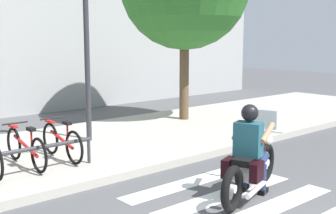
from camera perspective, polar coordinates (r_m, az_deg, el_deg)
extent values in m
cube|color=#A8A399|center=(9.67, -13.21, -5.56)|extent=(24.00, 4.40, 0.15)
cube|color=white|center=(6.79, 12.59, -12.48)|extent=(2.80, 0.40, 0.01)
cube|color=white|center=(7.25, 7.40, -10.91)|extent=(2.80, 0.40, 0.01)
cube|color=white|center=(7.77, 2.91, -9.47)|extent=(2.80, 0.40, 0.01)
torus|color=black|center=(7.89, 12.28, -6.88)|extent=(0.67, 0.33, 0.67)
cylinder|color=silver|center=(7.89, 12.28, -6.88)|extent=(0.15, 0.13, 0.12)
torus|color=black|center=(6.50, 8.14, -10.21)|extent=(0.67, 0.33, 0.67)
cylinder|color=silver|center=(6.50, 8.14, -10.21)|extent=(0.15, 0.13, 0.12)
cube|color=silver|center=(7.15, 10.45, -7.32)|extent=(0.89, 0.54, 0.28)
ellipsoid|color=black|center=(7.29, 11.05, -5.24)|extent=(0.58, 0.43, 0.22)
cube|color=black|center=(6.92, 9.90, -6.57)|extent=(0.62, 0.45, 0.10)
cube|color=black|center=(6.87, 7.65, -7.58)|extent=(0.34, 0.22, 0.28)
cube|color=black|center=(6.73, 11.16, -8.03)|extent=(0.34, 0.22, 0.28)
cylinder|color=silver|center=(7.61, 12.08, -2.94)|extent=(0.23, 0.60, 0.03)
sphere|color=white|center=(7.84, 12.49, -4.09)|extent=(0.18, 0.18, 0.18)
cube|color=silver|center=(7.61, 12.19, -1.57)|extent=(0.17, 0.39, 0.32)
cylinder|color=silver|center=(6.95, 11.11, -10.19)|extent=(0.75, 0.32, 0.08)
cube|color=#1E4C59|center=(6.90, 10.14, -4.04)|extent=(0.38, 0.46, 0.52)
sphere|color=black|center=(6.85, 10.32, -0.73)|extent=(0.26, 0.26, 0.26)
cylinder|color=#9E7051|center=(7.17, 9.12, -2.89)|extent=(0.52, 0.25, 0.26)
cylinder|color=#9E7051|center=(7.03, 12.48, -3.22)|extent=(0.52, 0.25, 0.26)
cylinder|color=#1E284C|center=(7.18, 9.26, -6.48)|extent=(0.46, 0.28, 0.24)
cylinder|color=#1E284C|center=(7.38, 9.53, -8.67)|extent=(0.11, 0.11, 0.48)
cube|color=black|center=(7.47, 9.59, -10.06)|extent=(0.26, 0.17, 0.08)
cylinder|color=#1E284C|center=(7.08, 11.70, -6.77)|extent=(0.46, 0.28, 0.24)
cylinder|color=#1E284C|center=(7.28, 11.92, -8.98)|extent=(0.11, 0.11, 0.48)
cube|color=black|center=(7.38, 11.96, -10.38)|extent=(0.26, 0.17, 0.08)
torus|color=black|center=(8.94, -18.94, -4.42)|extent=(0.06, 0.62, 0.62)
torus|color=black|center=(7.96, -16.05, -5.91)|extent=(0.06, 0.62, 0.62)
cylinder|color=red|center=(8.43, -17.60, -4.71)|extent=(0.08, 0.97, 0.26)
cylinder|color=red|center=(8.15, -16.91, -4.00)|extent=(0.04, 0.04, 0.38)
cube|color=black|center=(8.11, -16.97, -2.70)|extent=(0.10, 0.20, 0.06)
cylinder|color=black|center=(8.76, -18.81, -1.95)|extent=(0.48, 0.04, 0.03)
cube|color=red|center=(8.87, -19.05, -2.32)|extent=(0.09, 0.28, 0.04)
torus|color=black|center=(9.17, -14.67, -3.87)|extent=(0.06, 0.63, 0.63)
torus|color=black|center=(8.33, -11.79, -5.05)|extent=(0.06, 0.63, 0.63)
cylinder|color=red|center=(8.73, -13.32, -4.03)|extent=(0.08, 0.86, 0.24)
cylinder|color=red|center=(8.49, -12.62, -3.27)|extent=(0.04, 0.04, 0.38)
cube|color=black|center=(8.45, -12.66, -1.99)|extent=(0.10, 0.20, 0.06)
cylinder|color=black|center=(9.00, -14.51, -1.40)|extent=(0.48, 0.04, 0.03)
cube|color=red|center=(9.10, -14.75, -1.79)|extent=(0.09, 0.28, 0.04)
cylinder|color=#333338|center=(8.42, -10.00, -5.51)|extent=(0.06, 0.06, 0.45)
cylinder|color=#2D2D33|center=(10.17, -10.21, 5.68)|extent=(0.12, 0.12, 3.81)
cylinder|color=brown|center=(12.56, 2.06, 3.69)|extent=(0.26, 0.26, 2.61)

